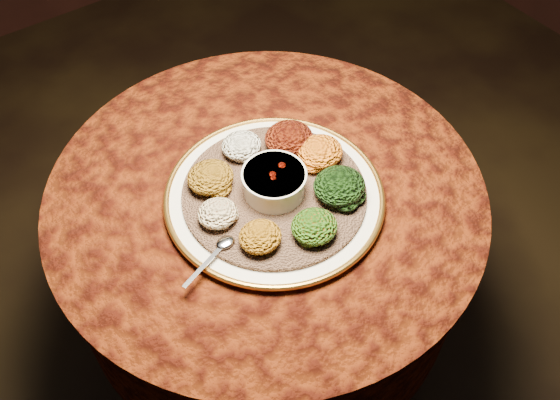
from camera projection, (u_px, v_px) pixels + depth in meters
table at (267, 237)px, 1.49m from camera, size 0.96×0.96×0.73m
platter at (274, 196)px, 1.32m from camera, size 0.55×0.55×0.02m
injera at (274, 193)px, 1.31m from camera, size 0.41×0.41×0.01m
stew_bowl at (274, 181)px, 1.29m from camera, size 0.14×0.14×0.06m
spoon at (222, 246)px, 1.22m from camera, size 0.14×0.06×0.01m
portion_ayib at (241, 145)px, 1.37m from camera, size 0.09×0.08×0.04m
portion_kitfo at (289, 138)px, 1.37m from camera, size 0.11×0.10×0.05m
portion_tikil at (320, 152)px, 1.35m from camera, size 0.10×0.10×0.05m
portion_gomen at (339, 186)px, 1.29m from camera, size 0.11×0.11×0.05m
portion_mixveg at (314, 226)px, 1.22m from camera, size 0.09×0.09×0.05m
portion_kik at (260, 237)px, 1.21m from camera, size 0.09×0.08×0.04m
portion_timatim at (218, 213)px, 1.25m from camera, size 0.08×0.08×0.04m
portion_shiro at (210, 177)px, 1.30m from camera, size 0.10×0.09×0.05m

